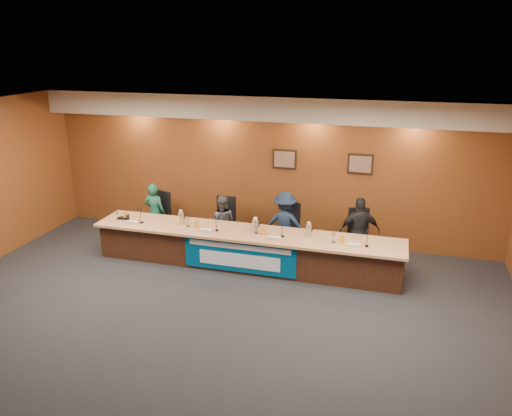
{
  "coord_description": "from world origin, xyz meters",
  "views": [
    {
      "loc": [
        2.68,
        -6.25,
        4.28
      ],
      "look_at": [
        0.16,
        2.56,
        1.18
      ],
      "focal_mm": 35.0,
      "sensor_mm": 36.0,
      "label": 1
    }
  ],
  "objects_px": {
    "office_chair_d": "(359,239)",
    "panelist_a": "(155,212)",
    "banner": "(239,256)",
    "speakerphone": "(125,218)",
    "office_chair_a": "(157,219)",
    "carafe_left": "(181,218)",
    "office_chair_c": "(286,232)",
    "carafe_right": "(309,230)",
    "panelist_b": "(222,222)",
    "panelist_c": "(285,224)",
    "office_chair_b": "(224,225)",
    "panelist_d": "(359,231)",
    "carafe_mid": "(255,226)",
    "dais_body": "(246,249)"
  },
  "relations": [
    {
      "from": "dais_body",
      "to": "speakerphone",
      "type": "height_order",
      "value": "speakerphone"
    },
    {
      "from": "speakerphone",
      "to": "office_chair_a",
      "type": "bearing_deg",
      "value": 72.32
    },
    {
      "from": "office_chair_c",
      "to": "carafe_mid",
      "type": "relative_size",
      "value": 1.97
    },
    {
      "from": "office_chair_b",
      "to": "office_chair_d",
      "type": "xyz_separation_m",
      "value": [
        2.88,
        0.0,
        0.0
      ]
    },
    {
      "from": "office_chair_a",
      "to": "carafe_left",
      "type": "xyz_separation_m",
      "value": [
        0.99,
        -0.85,
        0.4
      ]
    },
    {
      "from": "panelist_b",
      "to": "carafe_left",
      "type": "xyz_separation_m",
      "value": [
        -0.59,
        -0.75,
        0.29
      ]
    },
    {
      "from": "panelist_b",
      "to": "office_chair_d",
      "type": "xyz_separation_m",
      "value": [
        2.88,
        0.1,
        -0.11
      ]
    },
    {
      "from": "panelist_c",
      "to": "panelist_a",
      "type": "bearing_deg",
      "value": -0.03
    },
    {
      "from": "dais_body",
      "to": "panelist_d",
      "type": "bearing_deg",
      "value": 18.79
    },
    {
      "from": "office_chair_c",
      "to": "carafe_left",
      "type": "distance_m",
      "value": 2.18
    },
    {
      "from": "office_chair_b",
      "to": "panelist_c",
      "type": "bearing_deg",
      "value": -5.9
    },
    {
      "from": "banner",
      "to": "office_chair_c",
      "type": "relative_size",
      "value": 4.58
    },
    {
      "from": "panelist_b",
      "to": "carafe_right",
      "type": "xyz_separation_m",
      "value": [
        1.98,
        -0.7,
        0.29
      ]
    },
    {
      "from": "panelist_c",
      "to": "speakerphone",
      "type": "relative_size",
      "value": 4.29
    },
    {
      "from": "dais_body",
      "to": "panelist_d",
      "type": "xyz_separation_m",
      "value": [
        2.13,
        0.72,
        0.34
      ]
    },
    {
      "from": "carafe_left",
      "to": "office_chair_c",
      "type": "bearing_deg",
      "value": 23.46
    },
    {
      "from": "panelist_d",
      "to": "speakerphone",
      "type": "distance_m",
      "value": 4.79
    },
    {
      "from": "office_chair_d",
      "to": "carafe_left",
      "type": "xyz_separation_m",
      "value": [
        -3.47,
        -0.85,
        0.4
      ]
    },
    {
      "from": "office_chair_b",
      "to": "speakerphone",
      "type": "bearing_deg",
      "value": -156.68
    },
    {
      "from": "banner",
      "to": "panelist_a",
      "type": "height_order",
      "value": "panelist_a"
    },
    {
      "from": "office_chair_b",
      "to": "speakerphone",
      "type": "distance_m",
      "value": 2.06
    },
    {
      "from": "banner",
      "to": "office_chair_a",
      "type": "relative_size",
      "value": 4.58
    },
    {
      "from": "panelist_b",
      "to": "panelist_c",
      "type": "xyz_separation_m",
      "value": [
        1.38,
        0.0,
        0.1
      ]
    },
    {
      "from": "office_chair_c",
      "to": "panelist_c",
      "type": "bearing_deg",
      "value": -77.07
    },
    {
      "from": "dais_body",
      "to": "banner",
      "type": "distance_m",
      "value": 0.42
    },
    {
      "from": "office_chair_d",
      "to": "carafe_right",
      "type": "relative_size",
      "value": 1.93
    },
    {
      "from": "banner",
      "to": "carafe_right",
      "type": "height_order",
      "value": "carafe_right"
    },
    {
      "from": "office_chair_a",
      "to": "carafe_left",
      "type": "bearing_deg",
      "value": -21.81
    },
    {
      "from": "office_chair_d",
      "to": "carafe_mid",
      "type": "height_order",
      "value": "carafe_mid"
    },
    {
      "from": "office_chair_d",
      "to": "speakerphone",
      "type": "distance_m",
      "value": 4.82
    },
    {
      "from": "banner",
      "to": "carafe_left",
      "type": "xyz_separation_m",
      "value": [
        -1.34,
        0.39,
        0.5
      ]
    },
    {
      "from": "carafe_right",
      "to": "speakerphone",
      "type": "distance_m",
      "value": 3.84
    },
    {
      "from": "panelist_a",
      "to": "office_chair_b",
      "type": "bearing_deg",
      "value": -174.24
    },
    {
      "from": "office_chair_b",
      "to": "office_chair_c",
      "type": "height_order",
      "value": "same"
    },
    {
      "from": "panelist_a",
      "to": "banner",
      "type": "bearing_deg",
      "value": 156.02
    },
    {
      "from": "office_chair_b",
      "to": "speakerphone",
      "type": "xyz_separation_m",
      "value": [
        -1.85,
        -0.87,
        0.3
      ]
    },
    {
      "from": "panelist_a",
      "to": "panelist_d",
      "type": "distance_m",
      "value": 4.45
    },
    {
      "from": "panelist_a",
      "to": "carafe_right",
      "type": "xyz_separation_m",
      "value": [
        3.56,
        -0.7,
        0.21
      ]
    },
    {
      "from": "office_chair_c",
      "to": "speakerphone",
      "type": "xyz_separation_m",
      "value": [
        -3.23,
        -0.87,
        0.3
      ]
    },
    {
      "from": "office_chair_b",
      "to": "carafe_right",
      "type": "xyz_separation_m",
      "value": [
        1.98,
        -0.8,
        0.39
      ]
    },
    {
      "from": "panelist_a",
      "to": "panelist_b",
      "type": "height_order",
      "value": "panelist_a"
    },
    {
      "from": "office_chair_a",
      "to": "office_chair_c",
      "type": "distance_m",
      "value": 2.95
    },
    {
      "from": "office_chair_d",
      "to": "panelist_a",
      "type": "bearing_deg",
      "value": 167.18
    },
    {
      "from": "office_chair_d",
      "to": "carafe_left",
      "type": "relative_size",
      "value": 1.86
    },
    {
      "from": "panelist_d",
      "to": "office_chair_c",
      "type": "xyz_separation_m",
      "value": [
        -1.5,
        0.1,
        -0.21
      ]
    },
    {
      "from": "banner",
      "to": "speakerphone",
      "type": "relative_size",
      "value": 6.88
    },
    {
      "from": "office_chair_c",
      "to": "carafe_mid",
      "type": "distance_m",
      "value": 1.01
    },
    {
      "from": "carafe_right",
      "to": "panelist_d",
      "type": "bearing_deg",
      "value": 37.98
    },
    {
      "from": "speakerphone",
      "to": "office_chair_d",
      "type": "bearing_deg",
      "value": 10.37
    },
    {
      "from": "panelist_d",
      "to": "speakerphone",
      "type": "xyz_separation_m",
      "value": [
        -4.73,
        -0.77,
        0.08
      ]
    }
  ]
}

